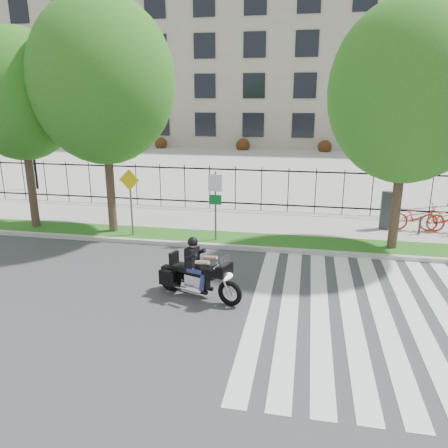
# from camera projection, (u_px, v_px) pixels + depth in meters

# --- Properties ---
(ground) EXTENTS (120.00, 120.00, 0.00)m
(ground) POSITION_uv_depth(u_px,v_px,m) (178.00, 298.00, 11.60)
(ground) COLOR #3B3B3E
(ground) RESTS_ON ground
(curb) EXTENTS (60.00, 0.20, 0.15)m
(curb) POSITION_uv_depth(u_px,v_px,m) (211.00, 246.00, 15.45)
(curb) COLOR #A8A79E
(curb) RESTS_ON ground
(grass_verge) EXTENTS (60.00, 1.50, 0.15)m
(grass_verge) POSITION_uv_depth(u_px,v_px,m) (216.00, 239.00, 16.25)
(grass_verge) COLOR #215314
(grass_verge) RESTS_ON ground
(sidewalk) EXTENTS (60.00, 3.50, 0.15)m
(sidewalk) POSITION_uv_depth(u_px,v_px,m) (228.00, 221.00, 18.61)
(sidewalk) COLOR #A4A19A
(sidewalk) RESTS_ON ground
(plaza) EXTENTS (80.00, 34.00, 0.10)m
(plaza) POSITION_uv_depth(u_px,v_px,m) (268.00, 163.00, 35.17)
(plaza) COLOR #A4A19A
(plaza) RESTS_ON ground
(crosswalk_stripes) EXTENTS (5.70, 8.00, 0.01)m
(crosswalk_stripes) POSITION_uv_depth(u_px,v_px,m) (366.00, 314.00, 10.71)
(crosswalk_stripes) COLOR silver
(crosswalk_stripes) RESTS_ON ground
(iron_fence) EXTENTS (30.00, 0.06, 2.00)m
(iron_fence) POSITION_uv_depth(u_px,v_px,m) (235.00, 188.00, 19.96)
(iron_fence) COLOR black
(iron_fence) RESTS_ON sidewalk
(office_building) EXTENTS (60.00, 21.90, 20.15)m
(office_building) POSITION_uv_depth(u_px,v_px,m) (286.00, 55.00, 51.21)
(office_building) COLOR gray
(office_building) RESTS_ON ground
(lamp_post_left) EXTENTS (1.06, 0.70, 4.25)m
(lamp_post_left) POSITION_uv_depth(u_px,v_px,m) (31.00, 134.00, 24.23)
(lamp_post_left) COLOR black
(lamp_post_left) RESTS_ON ground
(street_tree_0) EXTENTS (4.20, 4.20, 7.49)m
(street_tree_0) POSITION_uv_depth(u_px,v_px,m) (20.00, 95.00, 16.18)
(street_tree_0) COLOR #3D2B21
(street_tree_0) RESTS_ON grass_verge
(street_tree_1) EXTENTS (5.13, 5.13, 8.50)m
(street_tree_1) POSITION_uv_depth(u_px,v_px,m) (103.00, 81.00, 15.44)
(street_tree_1) COLOR #3D2B21
(street_tree_1) RESTS_ON grass_verge
(street_tree_2) EXTENTS (5.02, 5.02, 8.04)m
(street_tree_2) POSITION_uv_depth(u_px,v_px,m) (409.00, 92.00, 13.67)
(street_tree_2) COLOR #3D2B21
(street_tree_2) RESTS_ON grass_verge
(sign_pole_regulatory) EXTENTS (0.50, 0.09, 2.50)m
(sign_pole_regulatory) POSITION_uv_depth(u_px,v_px,m) (215.00, 197.00, 15.43)
(sign_pole_regulatory) COLOR #59595B
(sign_pole_regulatory) RESTS_ON grass_verge
(sign_pole_warning) EXTENTS (0.78, 0.09, 2.49)m
(sign_pole_warning) POSITION_uv_depth(u_px,v_px,m) (130.00, 193.00, 16.01)
(sign_pole_warning) COLOR #59595B
(sign_pole_warning) RESTS_ON grass_verge
(motorcycle_rider) EXTENTS (2.49, 1.24, 1.99)m
(motorcycle_rider) POSITION_uv_depth(u_px,v_px,m) (198.00, 274.00, 11.45)
(motorcycle_rider) COLOR black
(motorcycle_rider) RESTS_ON ground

